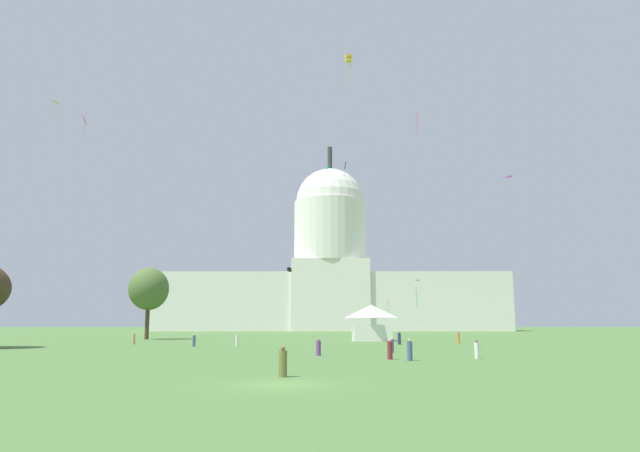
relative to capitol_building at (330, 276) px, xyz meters
The scene contains 25 objects.
ground_plane 191.03m from the capitol_building, 91.42° to the right, with size 800.00×800.00×0.00m, color #4C7538.
capitol_building is the anchor object (origin of this frame).
event_tent 122.10m from the capitol_building, 87.46° to the right, with size 6.63×6.69×5.94m.
tree_west_near 117.87m from the capitol_building, 107.14° to the right, with size 7.56×7.65×12.95m.
person_denim_front_center 160.39m from the capitol_building, 88.47° to the right, with size 0.44×0.44×1.49m.
person_denim_deep_crowd 146.72m from the capitol_building, 97.51° to the right, with size 0.46×0.46×1.60m.
person_navy_near_tree_west 138.51m from the capitol_building, 86.72° to the right, with size 0.57×0.57×1.80m.
person_denim_mid_left 173.08m from the capitol_building, 88.62° to the right, with size 0.53×0.53×1.71m.
person_white_front_left 170.54m from the capitol_building, 86.56° to the right, with size 0.53×0.53×1.57m.
person_white_mid_right 145.50m from the capitol_building, 95.44° to the right, with size 0.49×0.49×1.61m.
person_olive_near_tent 187.06m from the capitol_building, 91.52° to the right, with size 0.61×0.61×1.69m.
person_maroon_lawn_far_left 171.40m from the capitol_building, 89.07° to the right, with size 0.55×0.55×1.65m.
person_tan_near_tree_east 140.82m from the capitol_building, 102.05° to the right, with size 0.45×0.45×1.57m.
person_orange_back_center 134.68m from the capitol_building, 82.62° to the right, with size 0.51×0.51×1.71m.
person_purple_mid_center 165.78m from the capitol_building, 91.09° to the right, with size 0.54×0.54×1.55m.
kite_gold_high 152.20m from the capitol_building, 89.83° to the right, with size 0.91×0.91×3.58m.
kite_lime_mid 152.44m from the capitol_building, 104.04° to the right, with size 0.83×1.32×1.93m.
kite_red_high 104.78m from the capitol_building, 80.15° to the right, with size 0.54×1.00×4.69m.
kite_green_low 130.79m from the capitol_building, 85.08° to the right, with size 0.94×1.35×3.77m.
kite_black_low 78.60m from the capitol_building, 97.98° to the right, with size 1.28×1.24×1.15m.
kite_blue_mid 113.92m from the capitol_building, 89.27° to the right, with size 0.46×0.73×2.84m.
kite_cyan_high 41.58m from the capitol_building, 94.02° to the right, with size 0.93×1.01×1.16m.
kite_pink_mid 142.32m from the capitol_building, 105.54° to the right, with size 0.60×0.99×2.66m.
kite_violet_mid 138.97m from the capitol_building, 79.84° to the right, with size 1.38×1.67×0.20m.
kite_magenta_low 37.78m from the capitol_building, 59.84° to the right, with size 0.33×0.75×3.93m.
Camera 1 is at (2.00, -29.22, 2.96)m, focal length 32.81 mm.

